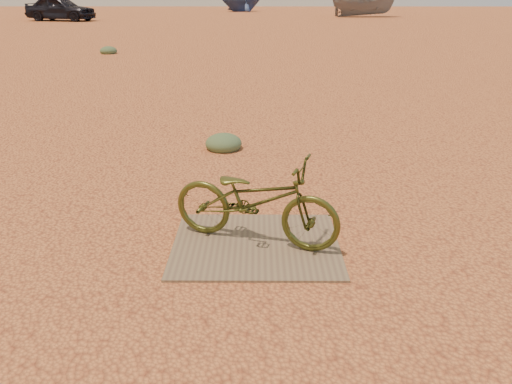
{
  "coord_description": "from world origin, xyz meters",
  "views": [
    {
      "loc": [
        0.12,
        -3.74,
        2.23
      ],
      "look_at": [
        0.1,
        0.35,
        0.54
      ],
      "focal_mm": 35.0,
      "sensor_mm": 36.0,
      "label": 1
    }
  ],
  "objects_px": {
    "plywood_board": "(256,244)",
    "boat_mid_right": "(364,3)",
    "bicycle": "(255,200)",
    "car": "(60,9)"
  },
  "relations": [
    {
      "from": "plywood_board",
      "to": "car",
      "type": "distance_m",
      "value": 35.3
    },
    {
      "from": "plywood_board",
      "to": "boat_mid_right",
      "type": "relative_size",
      "value": 0.29
    },
    {
      "from": "bicycle",
      "to": "car",
      "type": "distance_m",
      "value": 35.24
    },
    {
      "from": "car",
      "to": "boat_mid_right",
      "type": "bearing_deg",
      "value": -64.29
    },
    {
      "from": "bicycle",
      "to": "boat_mid_right",
      "type": "xyz_separation_m",
      "value": [
        8.29,
        37.43,
        0.57
      ]
    },
    {
      "from": "plywood_board",
      "to": "bicycle",
      "type": "bearing_deg",
      "value": 95.96
    },
    {
      "from": "plywood_board",
      "to": "car",
      "type": "height_order",
      "value": "car"
    },
    {
      "from": "boat_mid_right",
      "to": "bicycle",
      "type": "bearing_deg",
      "value": 165.99
    },
    {
      "from": "plywood_board",
      "to": "bicycle",
      "type": "relative_size",
      "value": 0.97
    },
    {
      "from": "boat_mid_right",
      "to": "plywood_board",
      "type": "bearing_deg",
      "value": 166.01
    }
  ]
}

